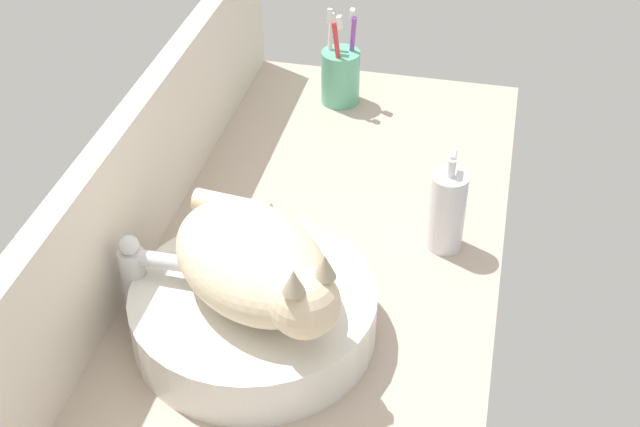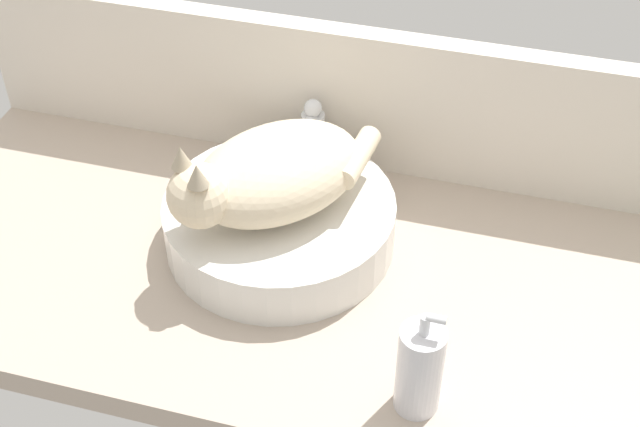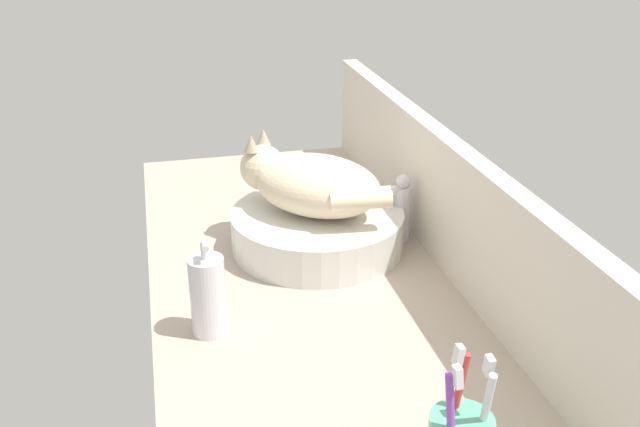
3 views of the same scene
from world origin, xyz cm
name	(u,v)px [view 1 (image 1 of 3)]	position (x,y,z in cm)	size (l,w,h in cm)	color
ground_plane	(304,297)	(0.00, 0.00, -2.00)	(131.86, 55.68, 4.00)	#B2A08E
backsplash_panel	(125,198)	(0.00, 26.04, 11.76)	(131.86, 3.60, 23.52)	silver
sink_basin	(254,312)	(-10.46, 4.32, 3.71)	(33.13, 33.13, 7.41)	silver
cat	(257,264)	(-11.29, 3.24, 13.17)	(29.21, 30.03, 14.00)	beige
faucet	(141,274)	(-10.24, 20.10, 7.30)	(3.60, 11.81, 13.60)	silver
soap_dispenser	(447,211)	(13.97, -18.78, 6.61)	(5.54, 5.54, 16.26)	silver
toothbrush_cup	(340,75)	(53.23, 5.55, 5.60)	(7.29, 7.29, 18.70)	#5BB28E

